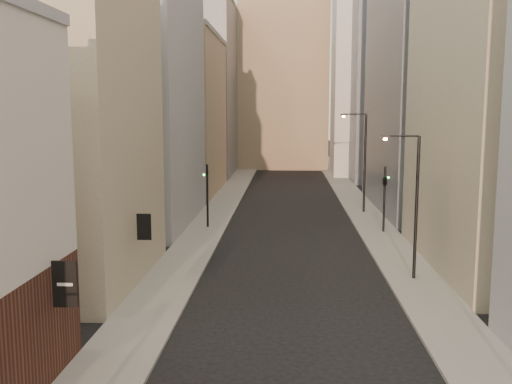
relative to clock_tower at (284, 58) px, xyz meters
name	(u,v)px	position (x,y,z in m)	size (l,w,h in m)	color
sidewalk_left	(227,199)	(-5.50, -37.00, -17.56)	(3.00, 140.00, 0.15)	gray
sidewalk_right	(354,200)	(7.50, -37.00, -17.56)	(3.00, 140.00, 0.15)	gray
left_bldg_beige	(61,131)	(-11.00, -66.00, -9.63)	(8.00, 12.00, 16.00)	tan
left_bldg_grey	(140,99)	(-11.00, -50.00, -7.63)	(8.00, 16.00, 20.00)	#9F9FA4
left_bldg_tan	(182,116)	(-11.00, -32.00, -9.13)	(8.00, 18.00, 17.00)	tan
left_bldg_wingrid	(207,91)	(-11.00, -12.00, -5.63)	(8.00, 20.00, 24.00)	gray
right_bldg_beige	(509,93)	(13.00, -62.00, -7.63)	(8.00, 16.00, 20.00)	tan
right_bldg_wingrid	(425,67)	(13.00, -42.00, -4.63)	(8.00, 20.00, 26.00)	gray
clock_tower	(284,58)	(0.00, 0.00, 0.00)	(14.00, 14.00, 44.90)	tan
white_tower	(363,41)	(11.00, -14.00, 0.97)	(8.00, 8.00, 41.50)	silver
streetlamp_mid	(413,199)	(7.28, -64.97, -13.19)	(2.03, 0.45, 7.78)	black
streetlamp_far	(362,157)	(7.30, -44.43, -12.59)	(2.32, 0.37, 8.84)	black
traffic_light_left	(207,182)	(-5.43, -51.95, -13.99)	(0.57, 0.48, 5.00)	black
traffic_light_right	(385,183)	(7.86, -52.97, -13.86)	(0.63, 0.61, 5.00)	black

